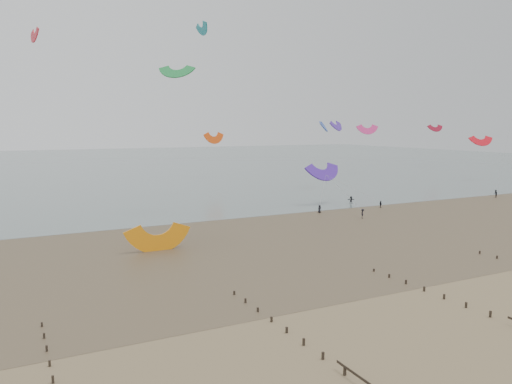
{
  "coord_description": "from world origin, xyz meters",
  "views": [
    {
      "loc": [
        -33.99,
        -32.48,
        17.01
      ],
      "look_at": [
        -3.45,
        28.0,
        8.0
      ],
      "focal_mm": 35.0,
      "sensor_mm": 36.0,
      "label": 1
    }
  ],
  "objects": [
    {
      "name": "grounded_kite",
      "position": [
        -15.89,
        33.12,
        0.0
      ],
      "size": [
        7.62,
        5.94,
        4.19
      ],
      "primitive_type": null,
      "rotation": [
        1.54,
        0.0,
        -0.0
      ],
      "color": "orange",
      "rests_on": "ground"
    },
    {
      "name": "sea_and_shore",
      "position": [
        -4.08,
        34.4,
        0.01
      ],
      "size": [
        500.0,
        665.0,
        0.03
      ],
      "color": "#475654",
      "rests_on": "ground"
    },
    {
      "name": "kites_airborne",
      "position": [
        -10.06,
        88.95,
        22.03
      ],
      "size": [
        259.44,
        113.42,
        43.83
      ],
      "color": "#F13386",
      "rests_on": "ground"
    },
    {
      "name": "ground",
      "position": [
        0.0,
        0.0,
        0.0
      ],
      "size": [
        500.0,
        500.0,
        0.0
      ],
      "primitive_type": "plane",
      "color": "brown",
      "rests_on": "ground"
    },
    {
      "name": "kitesurfers",
      "position": [
        28.44,
        47.6,
        0.86
      ],
      "size": [
        143.35,
        16.24,
        1.84
      ],
      "color": "black",
      "rests_on": "ground"
    }
  ]
}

